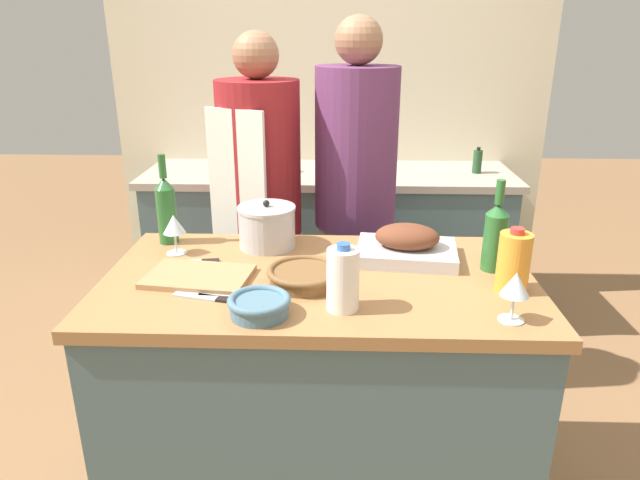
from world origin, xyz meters
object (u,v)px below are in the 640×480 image
at_px(roasting_pan, 407,246).
at_px(stock_pot, 267,227).
at_px(knife_bread, 228,295).
at_px(wine_bottle_green, 495,235).
at_px(milk_jug, 343,279).
at_px(wine_bottle_dark, 166,209).
at_px(person_cook_aproned, 261,207).
at_px(wicker_basket, 305,275).
at_px(condiment_bottle_tall, 273,157).
at_px(juice_jug, 514,262).
at_px(condiment_bottle_short, 477,161).
at_px(wine_glass_right, 174,226).
at_px(wine_glass_left, 515,286).
at_px(person_cook_guest, 355,198).
at_px(cutting_board, 199,277).
at_px(knife_paring, 198,262).
at_px(mixing_bowl, 259,305).
at_px(knife_chef, 211,298).

height_order(roasting_pan, stock_pot, stock_pot).
bearing_deg(knife_bread, wine_bottle_green, 15.28).
bearing_deg(milk_jug, roasting_pan, 59.88).
xyz_separation_m(wine_bottle_dark, person_cook_aproned, (0.28, 0.45, -0.13)).
bearing_deg(wicker_basket, condiment_bottle_tall, 100.04).
relative_size(juice_jug, condiment_bottle_short, 1.39).
height_order(stock_pot, wine_glass_right, stock_pot).
bearing_deg(wine_bottle_dark, juice_jug, -18.09).
bearing_deg(wine_bottle_dark, wine_glass_right, -62.96).
xyz_separation_m(stock_pot, wine_glass_left, (0.73, -0.54, 0.03)).
height_order(wine_bottle_green, person_cook_aproned, person_cook_aproned).
distance_m(wine_bottle_dark, person_cook_aproned, 0.54).
bearing_deg(milk_jug, wine_glass_left, -6.78).
bearing_deg(wine_glass_left, milk_jug, 173.22).
bearing_deg(person_cook_guest, milk_jug, -79.23).
bearing_deg(wine_glass_right, person_cook_guest, 43.21).
bearing_deg(cutting_board, wine_bottle_dark, 119.72).
bearing_deg(person_cook_aproned, juice_jug, -17.48).
height_order(wicker_basket, milk_jug, milk_jug).
bearing_deg(person_cook_aproned, person_cook_guest, 32.01).
distance_m(wine_glass_left, knife_paring, 1.02).
height_order(wine_bottle_dark, condiment_bottle_short, wine_bottle_dark).
height_order(roasting_pan, wine_bottle_dark, wine_bottle_dark).
xyz_separation_m(juice_jug, knife_paring, (-1.00, 0.18, -0.09)).
xyz_separation_m(stock_pot, wine_bottle_green, (0.76, -0.18, 0.04)).
bearing_deg(person_cook_aproned, wine_glass_right, -85.77).
height_order(juice_jug, wine_glass_left, juice_jug).
xyz_separation_m(wine_bottle_green, knife_bread, (-0.83, -0.23, -0.12)).
bearing_deg(wine_glass_left, wine_bottle_dark, 152.74).
height_order(cutting_board, wine_bottle_green, wine_bottle_green).
xyz_separation_m(cutting_board, mixing_bowl, (0.22, -0.23, 0.02)).
distance_m(stock_pot, mixing_bowl, 0.53).
relative_size(juice_jug, wine_glass_left, 1.42).
bearing_deg(wine_glass_right, person_cook_aproned, 68.22).
bearing_deg(condiment_bottle_short, knife_paring, -132.00).
xyz_separation_m(cutting_board, knife_bread, (0.12, -0.11, -0.01)).
height_order(wicker_basket, wine_bottle_dark, wine_bottle_dark).
bearing_deg(wine_glass_left, stock_pot, 143.67).
bearing_deg(person_cook_guest, wine_bottle_dark, -130.73).
bearing_deg(wicker_basket, condiment_bottle_short, 60.48).
xyz_separation_m(wine_bottle_dark, condiment_bottle_tall, (0.26, 1.16, -0.06)).
bearing_deg(milk_jug, condiment_bottle_tall, 102.94).
relative_size(knife_chef, person_cook_aproned, 0.14).
bearing_deg(milk_jug, person_cook_guest, 86.70).
relative_size(milk_jug, person_cook_aproned, 0.12).
height_order(knife_chef, knife_bread, same).
bearing_deg(wine_bottle_dark, cutting_board, -60.28).
height_order(wine_bottle_dark, knife_chef, wine_bottle_dark).
xyz_separation_m(mixing_bowl, condiment_bottle_short, (0.98, 1.74, 0.02)).
bearing_deg(knife_chef, condiment_bottle_tall, 90.00).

